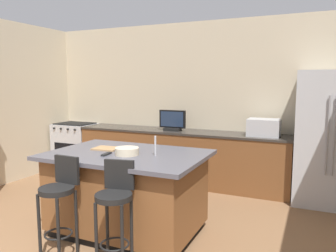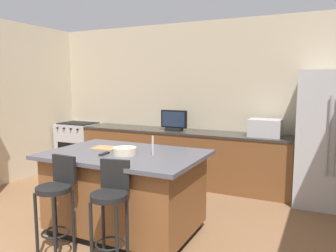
% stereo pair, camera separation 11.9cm
% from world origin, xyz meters
% --- Properties ---
extents(wall_back, '(6.02, 0.12, 2.78)m').
position_xyz_m(wall_back, '(0.00, 4.21, 1.39)').
color(wall_back, beige).
rests_on(wall_back, ground_plane).
extents(counter_back, '(3.72, 0.62, 0.91)m').
position_xyz_m(counter_back, '(-0.06, 3.83, 0.46)').
color(counter_back, brown).
rests_on(counter_back, ground_plane).
extents(kitchen_island, '(1.77, 1.21, 0.94)m').
position_xyz_m(kitchen_island, '(0.12, 1.79, 0.48)').
color(kitchen_island, black).
rests_on(kitchen_island, ground_plane).
extents(refrigerator, '(0.89, 0.79, 1.90)m').
position_xyz_m(refrigerator, '(2.25, 3.76, 0.95)').
color(refrigerator, '#B7BABF').
rests_on(refrigerator, ground_plane).
extents(range_oven, '(0.77, 0.63, 0.93)m').
position_xyz_m(range_oven, '(-2.32, 3.83, 0.46)').
color(range_oven, '#B7BABF').
rests_on(range_oven, ground_plane).
extents(microwave, '(0.48, 0.36, 0.26)m').
position_xyz_m(microwave, '(1.34, 3.83, 1.05)').
color(microwave, '#B7BABF').
rests_on(microwave, counter_back).
extents(tv_monitor, '(0.47, 0.16, 0.35)m').
position_xyz_m(tv_monitor, '(-0.18, 3.78, 1.08)').
color(tv_monitor, black).
rests_on(tv_monitor, counter_back).
extents(sink_faucet_back, '(0.02, 0.02, 0.24)m').
position_xyz_m(sink_faucet_back, '(-0.17, 3.93, 1.03)').
color(sink_faucet_back, '#B2B2B7').
rests_on(sink_faucet_back, counter_back).
extents(sink_faucet_island, '(0.02, 0.02, 0.22)m').
position_xyz_m(sink_faucet_island, '(0.48, 1.79, 1.05)').
color(sink_faucet_island, '#B2B2B7').
rests_on(sink_faucet_island, kitchen_island).
extents(bar_stool_left, '(0.34, 0.34, 1.01)m').
position_xyz_m(bar_stool_left, '(-0.19, 1.03, 0.61)').
color(bar_stool_left, black).
rests_on(bar_stool_left, ground_plane).
extents(bar_stool_right, '(0.34, 0.36, 1.02)m').
position_xyz_m(bar_stool_right, '(0.43, 1.07, 0.62)').
color(bar_stool_right, black).
rests_on(bar_stool_right, ground_plane).
extents(fruit_bowl, '(0.26, 0.26, 0.08)m').
position_xyz_m(fruit_bowl, '(0.18, 1.71, 0.98)').
color(fruit_bowl, beige).
rests_on(fruit_bowl, kitchen_island).
extents(tv_remote, '(0.06, 0.17, 0.02)m').
position_xyz_m(tv_remote, '(-0.03, 1.61, 0.95)').
color(tv_remote, black).
rests_on(tv_remote, kitchen_island).
extents(cutting_board, '(0.31, 0.26, 0.02)m').
position_xyz_m(cutting_board, '(-0.21, 1.87, 0.95)').
color(cutting_board, '#A87F51').
rests_on(cutting_board, kitchen_island).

